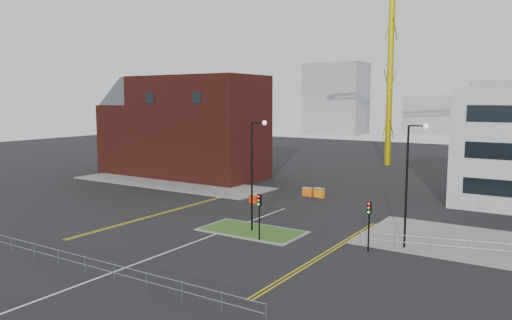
% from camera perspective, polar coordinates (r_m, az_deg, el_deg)
% --- Properties ---
extents(ground, '(200.00, 200.00, 0.00)m').
position_cam_1_polar(ground, '(36.73, -10.13, -10.34)').
color(ground, black).
rests_on(ground, ground).
extents(pavement_left, '(28.00, 8.00, 0.12)m').
position_cam_1_polar(pavement_left, '(65.71, -9.88, -2.59)').
color(pavement_left, slate).
rests_on(pavement_left, ground).
extents(island_kerb, '(8.60, 4.60, 0.08)m').
position_cam_1_polar(island_kerb, '(41.59, -0.48, -8.11)').
color(island_kerb, slate).
rests_on(island_kerb, ground).
extents(grass_island, '(8.00, 4.00, 0.12)m').
position_cam_1_polar(grass_island, '(41.58, -0.48, -8.08)').
color(grass_island, '#2B531B').
rests_on(grass_island, ground).
extents(brick_building, '(24.20, 10.07, 14.24)m').
position_cam_1_polar(brick_building, '(71.38, -8.49, 3.67)').
color(brick_building, '#4F1A13').
rests_on(brick_building, ground).
extents(tower_crane, '(52.25, 10.93, 37.30)m').
position_cam_1_polar(tower_crane, '(85.46, 19.39, 16.64)').
color(tower_crane, gold).
rests_on(tower_crane, ground).
extents(streetlamp_island, '(1.46, 0.36, 9.18)m').
position_cam_1_polar(streetlamp_island, '(40.40, -0.23, -0.78)').
color(streetlamp_island, black).
rests_on(streetlamp_island, ground).
extents(streetlamp_right_near, '(1.46, 0.36, 9.18)m').
position_cam_1_polar(streetlamp_right_near, '(37.30, 17.18, -1.74)').
color(streetlamp_right_near, black).
rests_on(streetlamp_right_near, ground).
extents(traffic_light_island, '(0.28, 0.33, 3.65)m').
position_cam_1_polar(traffic_light_island, '(38.28, 0.37, -5.54)').
color(traffic_light_island, black).
rests_on(traffic_light_island, ground).
extents(traffic_light_right, '(0.28, 0.33, 3.65)m').
position_cam_1_polar(traffic_light_right, '(36.60, 12.79, -6.30)').
color(traffic_light_right, black).
rests_on(traffic_light_right, ground).
extents(railing_front, '(24.05, 0.05, 1.10)m').
position_cam_1_polar(railing_front, '(32.59, -17.49, -11.37)').
color(railing_front, gray).
rests_on(railing_front, ground).
extents(railing_left, '(6.05, 0.05, 1.10)m').
position_cam_1_polar(railing_left, '(56.81, -5.93, -3.32)').
color(railing_left, gray).
rests_on(railing_left, ground).
extents(railing_right, '(19.05, 5.05, 1.10)m').
position_cam_1_polar(railing_right, '(38.58, 26.67, -8.93)').
color(railing_right, gray).
rests_on(railing_right, ground).
extents(centre_line, '(0.15, 30.00, 0.01)m').
position_cam_1_polar(centre_line, '(38.15, -8.06, -9.63)').
color(centre_line, silver).
rests_on(centre_line, ground).
extents(yellow_left_a, '(0.12, 24.00, 0.01)m').
position_cam_1_polar(yellow_left_a, '(49.74, -9.90, -5.74)').
color(yellow_left_a, gold).
rests_on(yellow_left_a, ground).
extents(yellow_left_b, '(0.12, 24.00, 0.01)m').
position_cam_1_polar(yellow_left_b, '(49.54, -9.64, -5.79)').
color(yellow_left_b, gold).
rests_on(yellow_left_b, ground).
extents(yellow_right_a, '(0.12, 20.00, 0.01)m').
position_cam_1_polar(yellow_right_a, '(36.41, 7.83, -10.44)').
color(yellow_right_a, gold).
rests_on(yellow_right_a, ground).
extents(yellow_right_b, '(0.12, 20.00, 0.01)m').
position_cam_1_polar(yellow_right_b, '(36.29, 8.27, -10.51)').
color(yellow_right_b, gold).
rests_on(yellow_right_b, ground).
extents(skyline_a, '(18.00, 12.00, 22.00)m').
position_cam_1_polar(skyline_a, '(159.03, 9.11, 6.94)').
color(skyline_a, gray).
rests_on(skyline_a, ground).
extents(skyline_d, '(30.00, 12.00, 12.00)m').
position_cam_1_polar(skyline_d, '(168.71, 21.90, 4.82)').
color(skyline_d, gray).
rests_on(skyline_d, ground).
extents(barrier_left, '(1.16, 0.42, 0.97)m').
position_cam_1_polar(barrier_left, '(56.49, 5.90, -3.61)').
color(barrier_left, orange).
rests_on(barrier_left, ground).
extents(barrier_mid, '(1.16, 0.60, 0.93)m').
position_cam_1_polar(barrier_mid, '(52.43, -0.26, -4.42)').
color(barrier_mid, red).
rests_on(barrier_mid, ground).
extents(barrier_right, '(1.32, 0.71, 1.06)m').
position_cam_1_polar(barrier_right, '(55.85, 7.24, -3.70)').
color(barrier_right, orange).
rests_on(barrier_right, ground).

